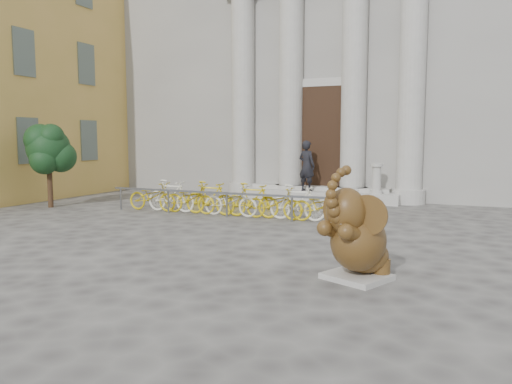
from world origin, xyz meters
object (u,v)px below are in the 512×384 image
at_px(elephant_statue, 357,239).
at_px(tree, 49,150).
at_px(bike_rack, 231,199).
at_px(pedestrian, 307,166).

distance_m(elephant_statue, tree, 12.01).
relative_size(bike_rack, tree, 2.91).
distance_m(elephant_statue, bike_rack, 7.08).
relative_size(elephant_statue, pedestrian, 1.01).
height_order(bike_rack, tree, tree).
bearing_deg(elephant_statue, pedestrian, 136.08).
distance_m(bike_rack, tree, 6.47).
xyz_separation_m(elephant_statue, pedestrian, (-3.89, 9.51, 0.61)).
height_order(elephant_statue, pedestrian, pedestrian).
bearing_deg(tree, elephant_statue, -21.73).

